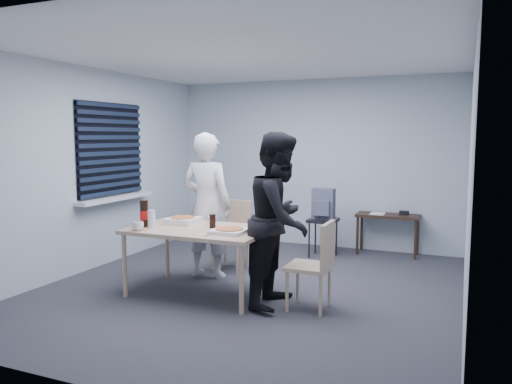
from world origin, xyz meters
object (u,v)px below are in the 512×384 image
at_px(stool, 323,226).
at_px(mug_a, 138,226).
at_px(dining_table, 200,234).
at_px(side_table, 388,220).
at_px(chair_right, 317,260).
at_px(mug_b, 212,220).
at_px(person_black, 280,219).
at_px(backpack, 323,204).
at_px(soda_bottle, 144,214).
at_px(person_white, 207,205).
at_px(chair_far, 233,229).

height_order(stool, mug_a, mug_a).
distance_m(dining_table, side_table, 3.12).
bearing_deg(chair_right, mug_b, 168.07).
bearing_deg(mug_b, person_black, -15.21).
height_order(side_table, backpack, backpack).
bearing_deg(chair_right, backpack, 103.85).
distance_m(dining_table, mug_a, 0.66).
bearing_deg(soda_bottle, mug_a, -71.10).
height_order(person_white, backpack, person_white).
relative_size(person_white, mug_a, 14.39).
bearing_deg(side_table, dining_table, -121.57).
relative_size(chair_far, chair_right, 1.00).
xyz_separation_m(person_white, mug_b, (0.26, -0.36, -0.11)).
height_order(person_white, mug_a, person_white).
relative_size(dining_table, person_black, 0.85).
distance_m(chair_far, soda_bottle, 1.40).
bearing_deg(stool, chair_right, -76.23).
bearing_deg(person_white, mug_a, 74.23).
height_order(chair_far, mug_a, chair_far).
bearing_deg(stool, chair_far, -131.12).
relative_size(person_white, soda_bottle, 5.99).
xyz_separation_m(chair_far, mug_a, (-0.41, -1.49, 0.27)).
bearing_deg(person_white, stool, -124.23).
xyz_separation_m(chair_far, mug_b, (0.14, -0.85, 0.26)).
relative_size(chair_right, mug_a, 7.24).
xyz_separation_m(dining_table, person_black, (0.92, 0.02, 0.21)).
xyz_separation_m(person_black, soda_bottle, (-1.53, -0.17, -0.01)).
distance_m(dining_table, stool, 2.32).
bearing_deg(mug_a, soda_bottle, 108.90).
distance_m(person_black, mug_a, 1.51).
distance_m(person_black, mug_b, 0.95).
bearing_deg(person_black, dining_table, 91.44).
height_order(dining_table, stool, dining_table).
height_order(person_white, stool, person_white).
height_order(chair_far, backpack, backpack).
xyz_separation_m(chair_right, mug_b, (-1.32, 0.28, 0.26)).
distance_m(chair_right, backpack, 2.24).
relative_size(person_white, mug_b, 17.70).
distance_m(mug_b, soda_bottle, 0.76).
height_order(person_black, stool, person_black).
xyz_separation_m(dining_table, mug_a, (-0.53, -0.38, 0.11)).
xyz_separation_m(backpack, mug_b, (-0.78, -1.89, 0.01)).
bearing_deg(backpack, person_white, -144.44).
bearing_deg(dining_table, chair_far, 96.28).
xyz_separation_m(chair_far, soda_bottle, (-0.49, -1.27, 0.36)).
bearing_deg(soda_bottle, person_black, 6.46).
xyz_separation_m(person_black, backpack, (-0.13, 2.13, -0.12)).
distance_m(person_black, side_table, 2.75).
xyz_separation_m(person_black, side_table, (0.71, 2.63, -0.37)).
xyz_separation_m(dining_table, chair_right, (1.33, -0.01, -0.16)).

